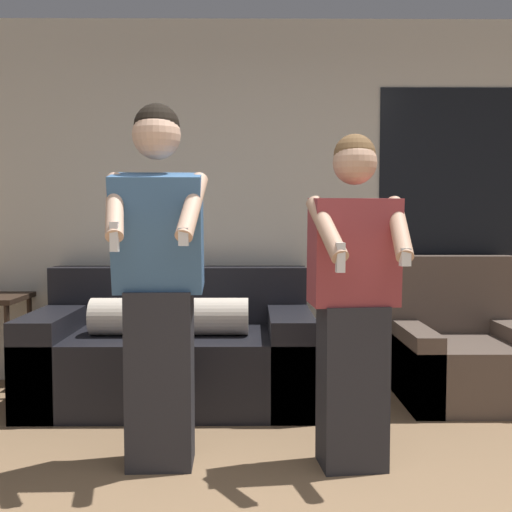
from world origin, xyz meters
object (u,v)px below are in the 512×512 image
at_px(couch, 173,353).
at_px(person_left, 159,284).
at_px(armchair, 461,354).
at_px(person_right, 353,301).

distance_m(couch, person_left, 1.25).
bearing_deg(armchair, person_left, -148.98).
height_order(person_left, person_right, person_left).
bearing_deg(armchair, couch, -178.93).
distance_m(person_left, person_right, 0.95).
relative_size(person_left, person_right, 1.09).
bearing_deg(armchair, person_right, -129.51).
bearing_deg(person_right, armchair, 50.49).
relative_size(couch, person_left, 1.04).
distance_m(armchair, person_right, 1.57).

